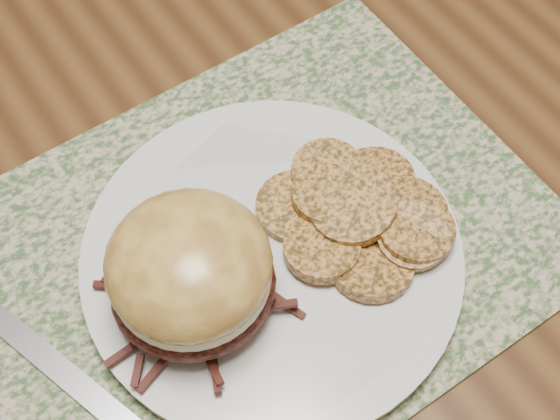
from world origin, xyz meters
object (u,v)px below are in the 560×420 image
object	(u,v)px
dining_table	(403,95)
dinner_plate	(272,257)
fork	(24,340)
pork_sandwich	(191,273)

from	to	relation	value
dining_table	dinner_plate	xyz separation A→B (m)	(-0.23, -0.11, 0.09)
dining_table	dinner_plate	world-z (taller)	dinner_plate
dining_table	fork	xyz separation A→B (m)	(-0.41, -0.07, 0.09)
dinner_plate	pork_sandwich	xyz separation A→B (m)	(-0.06, -0.00, 0.05)
dining_table	pork_sandwich	xyz separation A→B (m)	(-0.29, -0.12, 0.14)
dining_table	dinner_plate	bearing A→B (deg)	-153.56
dinner_plate	fork	size ratio (longest dim) A/B	1.29
pork_sandwich	fork	distance (m)	0.13
dinner_plate	fork	distance (m)	0.18
dinner_plate	fork	world-z (taller)	dinner_plate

